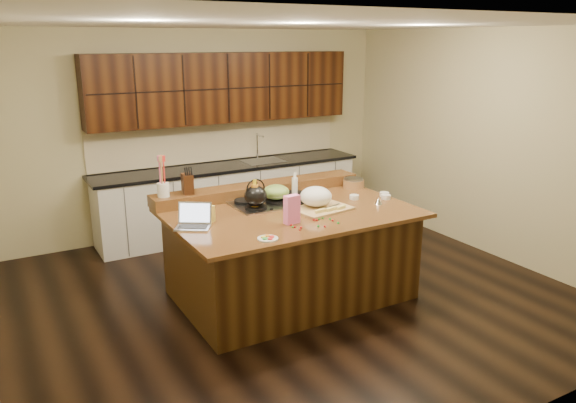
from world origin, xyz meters
TOP-DOWN VIEW (x-y plane):
  - room at (0.00, 0.00)m, footprint 5.52×5.02m
  - island at (0.00, 0.00)m, footprint 2.40×1.60m
  - back_ledge at (0.00, 0.70)m, footprint 2.40×0.30m
  - cooktop at (0.00, 0.30)m, footprint 0.92×0.52m
  - back_counter at (0.30, 2.23)m, footprint 3.70×0.66m
  - kettle at (-0.30, 0.17)m, footprint 0.28×0.28m
  - green_bowl at (0.00, 0.30)m, footprint 0.35×0.35m
  - laptop at (-1.01, -0.00)m, footprint 0.39×0.37m
  - oil_bottle at (-0.31, 0.17)m, footprint 0.08×0.08m
  - vinegar_bottle at (0.21, 0.28)m, footprint 0.07×0.07m
  - wooden_tray at (0.26, -0.08)m, footprint 0.61×0.48m
  - ramekin_a at (0.80, 0.03)m, footprint 0.10×0.10m
  - ramekin_b at (1.10, -0.14)m, footprint 0.10×0.10m
  - ramekin_c at (1.15, -0.04)m, footprint 0.11×0.11m
  - strainer_bowl at (1.08, 0.43)m, footprint 0.29×0.29m
  - kitchen_timer at (0.90, -0.25)m, footprint 0.10×0.10m
  - pink_bag at (-0.19, -0.36)m, footprint 0.15×0.09m
  - candy_plate at (-0.59, -0.64)m, footprint 0.18×0.18m
  - package_box at (-0.85, 0.05)m, footprint 0.13×0.11m
  - utensil_crock at (-1.07, 0.70)m, footprint 0.15×0.15m
  - knife_block at (-0.81, 0.70)m, footprint 0.12×0.18m
  - gumdrop_0 at (0.05, -0.42)m, footprint 0.02×0.02m
  - gumdrop_1 at (0.08, -0.40)m, footprint 0.02×0.02m
  - gumdrop_2 at (-0.19, -0.53)m, footprint 0.02×0.02m
  - gumdrop_3 at (-0.24, -0.58)m, footprint 0.02×0.02m
  - gumdrop_4 at (-0.24, -0.58)m, footprint 0.02×0.02m
  - gumdrop_5 at (-0.25, -0.48)m, footprint 0.02×0.02m
  - gumdrop_6 at (-0.23, -0.43)m, footprint 0.02×0.02m
  - gumdrop_7 at (0.13, -0.39)m, footprint 0.02×0.02m
  - gumdrop_8 at (0.17, -0.50)m, footprint 0.02×0.02m
  - gumdrop_9 at (-0.04, -0.57)m, footprint 0.02×0.02m
  - gumdrop_10 at (-0.23, -0.49)m, footprint 0.02×0.02m
  - gumdrop_11 at (0.18, -0.45)m, footprint 0.02×0.02m
  - gumdrop_12 at (0.01, -0.61)m, footprint 0.02×0.02m
  - gumdrop_13 at (0.17, -0.59)m, footprint 0.02×0.02m
  - gumdrop_14 at (0.03, -0.40)m, footprint 0.02×0.02m

SIDE VIEW (x-z plane):
  - island at x=0.00m, z-range 0.00..0.92m
  - candy_plate at x=-0.59m, z-range 0.92..0.93m
  - gumdrop_0 at x=0.05m, z-range 0.92..0.94m
  - gumdrop_1 at x=0.08m, z-range 0.92..0.94m
  - gumdrop_2 at x=-0.19m, z-range 0.92..0.94m
  - gumdrop_3 at x=-0.24m, z-range 0.92..0.94m
  - gumdrop_4 at x=-0.24m, z-range 0.92..0.94m
  - gumdrop_5 at x=-0.25m, z-range 0.92..0.94m
  - gumdrop_6 at x=-0.23m, z-range 0.92..0.94m
  - gumdrop_7 at x=0.13m, z-range 0.92..0.94m
  - gumdrop_8 at x=0.17m, z-range 0.92..0.94m
  - gumdrop_9 at x=-0.04m, z-range 0.92..0.94m
  - gumdrop_10 at x=-0.23m, z-range 0.92..0.94m
  - gumdrop_11 at x=0.18m, z-range 0.92..0.94m
  - gumdrop_12 at x=0.01m, z-range 0.92..0.94m
  - gumdrop_13 at x=0.17m, z-range 0.92..0.94m
  - gumdrop_14 at x=0.03m, z-range 0.92..0.94m
  - cooktop at x=0.00m, z-range 0.91..0.96m
  - ramekin_a at x=0.80m, z-range 0.92..0.96m
  - ramekin_b at x=1.10m, z-range 0.92..0.96m
  - ramekin_c at x=1.15m, z-range 0.92..0.96m
  - kitchen_timer at x=0.90m, z-range 0.92..0.99m
  - strainer_bowl at x=1.08m, z-range 0.92..1.01m
  - laptop at x=-1.01m, z-range 0.87..1.08m
  - back_ledge at x=0.00m, z-range 0.92..1.04m
  - back_counter at x=0.30m, z-range -0.22..2.18m
  - package_box at x=-0.85m, z-range 0.92..1.08m
  - wooden_tray at x=0.26m, z-range 0.91..1.13m
  - green_bowl at x=0.00m, z-range 0.97..1.12m
  - vinegar_bottle at x=0.21m, z-range 0.92..1.17m
  - pink_bag at x=-0.19m, z-range 0.92..1.19m
  - oil_bottle at x=-0.31m, z-range 0.92..1.19m
  - kettle at x=-0.30m, z-range 0.97..1.17m
  - utensil_crock at x=-1.07m, z-range 1.04..1.18m
  - knife_block at x=-0.81m, z-range 1.04..1.24m
  - room at x=0.00m, z-range -0.01..2.71m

